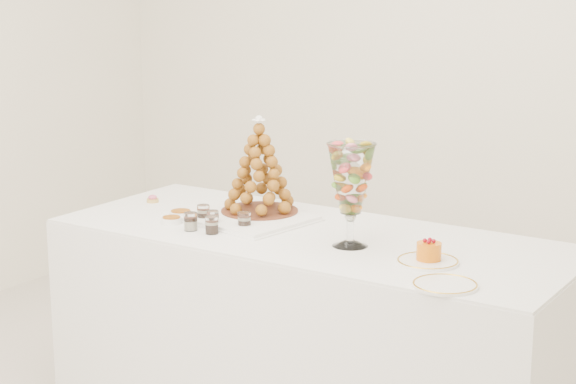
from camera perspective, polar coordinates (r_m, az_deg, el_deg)
The scene contains 15 objects.
buffet_table at distance 3.85m, azimuth 1.40°, elevation -8.06°, with size 2.07×0.85×0.78m.
lace_tray at distance 3.95m, azimuth -2.81°, elevation -1.47°, with size 0.54×0.40×0.02m, color white.
macaron_vase at distance 3.51m, azimuth 3.76°, elevation 0.71°, with size 0.17×0.17×0.38m.
cake_plate at distance 3.39m, azimuth 8.28°, elevation -4.10°, with size 0.22×0.22×0.01m, color white.
spare_plate at distance 3.15m, azimuth 9.29°, elevation -5.46°, with size 0.21×0.21×0.01m, color white.
pink_tart at distance 4.27m, azimuth -8.03°, elevation -0.42°, with size 0.05×0.05×0.03m.
verrine_a at distance 3.92m, azimuth -5.04°, elevation -1.26°, with size 0.05×0.05×0.07m, color white.
verrine_b at distance 3.83m, azimuth -4.48°, elevation -1.59°, with size 0.05×0.05×0.06m, color white.
verrine_c at distance 3.78m, azimuth -2.61°, elevation -1.71°, with size 0.05×0.05×0.07m, color white.
verrine_d at distance 3.78m, azimuth -5.79°, elevation -1.75°, with size 0.05×0.05×0.07m, color white.
verrine_e at distance 3.73m, azimuth -4.54°, elevation -1.97°, with size 0.05×0.05×0.07m, color white.
ramekin_back at distance 3.99m, azimuth -6.37°, elevation -1.34°, with size 0.09×0.09×0.03m, color white.
ramekin_front at distance 3.90m, azimuth -6.92°, elevation -1.69°, with size 0.08×0.08×0.03m, color white.
croquembouche at distance 3.96m, azimuth -1.71°, elevation 1.59°, with size 0.32×0.32×0.40m.
mousse_cake at distance 3.38m, azimuth 8.35°, elevation -3.48°, with size 0.09×0.09×0.08m.
Camera 1 is at (2.02, -2.67, 1.76)m, focal length 60.00 mm.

